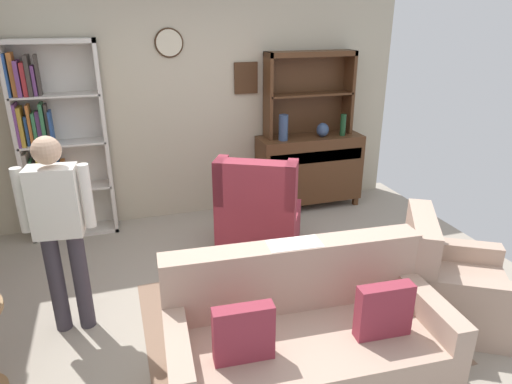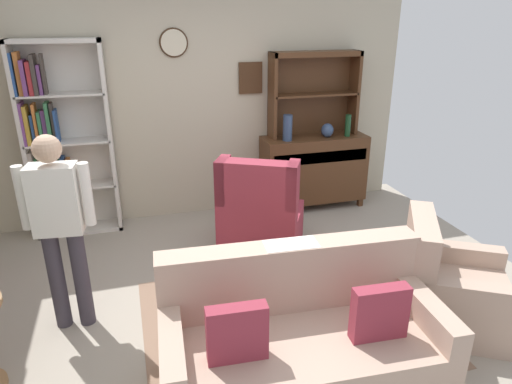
# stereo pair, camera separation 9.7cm
# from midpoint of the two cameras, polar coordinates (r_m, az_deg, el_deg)

# --- Properties ---
(ground_plane) EXTENTS (5.40, 4.60, 0.02)m
(ground_plane) POSITION_cam_midpoint_polar(r_m,az_deg,el_deg) (4.05, 0.12, -13.92)
(ground_plane) COLOR #9E9384
(wall_back) EXTENTS (5.00, 0.09, 2.80)m
(wall_back) POSITION_cam_midpoint_polar(r_m,az_deg,el_deg) (5.46, -6.27, 11.54)
(wall_back) COLOR #BCB299
(wall_back) RESTS_ON ground_plane
(area_rug) EXTENTS (2.24, 1.77, 0.01)m
(area_rug) POSITION_cam_midpoint_polar(r_m,az_deg,el_deg) (3.86, 4.38, -15.71)
(area_rug) COLOR #846651
(area_rug) RESTS_ON ground_plane
(bookshelf) EXTENTS (0.90, 0.30, 2.10)m
(bookshelf) POSITION_cam_midpoint_polar(r_m,az_deg,el_deg) (5.31, -22.87, 5.49)
(bookshelf) COLOR silver
(bookshelf) RESTS_ON ground_plane
(sideboard) EXTENTS (1.30, 0.45, 0.92)m
(sideboard) POSITION_cam_midpoint_polar(r_m,az_deg,el_deg) (5.81, 7.66, 2.96)
(sideboard) COLOR #4C2D19
(sideboard) RESTS_ON ground_plane
(sideboard_hutch) EXTENTS (1.10, 0.26, 1.00)m
(sideboard_hutch) POSITION_cam_midpoint_polar(r_m,az_deg,el_deg) (5.67, 7.74, 13.43)
(sideboard_hutch) COLOR #4C2D19
(sideboard_hutch) RESTS_ON sideboard
(vase_tall) EXTENTS (0.11, 0.11, 0.31)m
(vase_tall) POSITION_cam_midpoint_polar(r_m,az_deg,el_deg) (5.44, 4.48, 8.00)
(vase_tall) COLOR #33476B
(vase_tall) RESTS_ON sideboard
(vase_round) EXTENTS (0.15, 0.15, 0.17)m
(vase_round) POSITION_cam_midpoint_polar(r_m,az_deg,el_deg) (5.67, 9.39, 7.62)
(vase_round) COLOR #33476B
(vase_round) RESTS_ON sideboard
(bottle_wine) EXTENTS (0.07, 0.07, 0.27)m
(bottle_wine) POSITION_cam_midpoint_polar(r_m,az_deg,el_deg) (5.75, 11.89, 8.14)
(bottle_wine) COLOR #194223
(bottle_wine) RESTS_ON sideboard
(couch_floral) EXTENTS (1.85, 0.97, 0.90)m
(couch_floral) POSITION_cam_midpoint_polar(r_m,az_deg,el_deg) (3.18, 6.47, -18.16)
(couch_floral) COLOR tan
(couch_floral) RESTS_ON ground_plane
(armchair_floral) EXTENTS (1.05, 1.04, 0.88)m
(armchair_floral) POSITION_cam_midpoint_polar(r_m,az_deg,el_deg) (4.01, 23.60, -11.23)
(armchair_floral) COLOR tan
(armchair_floral) RESTS_ON ground_plane
(wingback_chair) EXTENTS (1.06, 1.07, 1.05)m
(wingback_chair) POSITION_cam_midpoint_polar(r_m,az_deg,el_deg) (4.66, 1.19, -3.27)
(wingback_chair) COLOR maroon
(wingback_chair) RESTS_ON ground_plane
(person_reading) EXTENTS (0.53, 0.24, 1.56)m
(person_reading) POSITION_cam_midpoint_polar(r_m,az_deg,el_deg) (3.64, -22.66, -3.37)
(person_reading) COLOR #38333D
(person_reading) RESTS_ON ground_plane
(coffee_table) EXTENTS (0.80, 0.50, 0.42)m
(coffee_table) POSITION_cam_midpoint_polar(r_m,az_deg,el_deg) (3.72, 2.98, -10.78)
(coffee_table) COLOR #4C2D19
(coffee_table) RESTS_ON ground_plane
(book_stack) EXTENTS (0.19, 0.12, 0.05)m
(book_stack) POSITION_cam_midpoint_polar(r_m,az_deg,el_deg) (3.64, 5.39, -9.92)
(book_stack) COLOR #B22D33
(book_stack) RESTS_ON coffee_table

